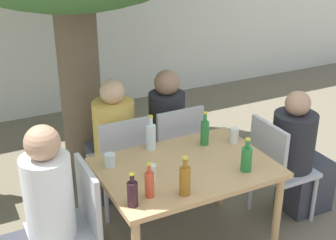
% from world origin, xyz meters
% --- Properties ---
extents(cafe_building_wall, '(10.00, 0.08, 2.80)m').
position_xyz_m(cafe_building_wall, '(0.00, 3.22, 1.40)').
color(cafe_building_wall, white).
rests_on(cafe_building_wall, ground_plane).
extents(dining_table_front, '(1.27, 0.90, 0.74)m').
position_xyz_m(dining_table_front, '(0.00, 0.00, 0.65)').
color(dining_table_front, tan).
rests_on(dining_table_front, ground_plane).
extents(patio_chair_0, '(0.44, 0.44, 0.92)m').
position_xyz_m(patio_chair_0, '(-0.87, 0.00, 0.53)').
color(patio_chair_0, '#B2B2B7').
rests_on(patio_chair_0, ground_plane).
extents(patio_chair_1, '(0.44, 0.44, 0.92)m').
position_xyz_m(patio_chair_1, '(0.87, 0.00, 0.53)').
color(patio_chair_1, '#B2B2B7').
rests_on(patio_chair_1, ground_plane).
extents(patio_chair_2, '(0.44, 0.44, 0.92)m').
position_xyz_m(patio_chair_2, '(-0.25, 0.68, 0.53)').
color(patio_chair_2, '#B2B2B7').
rests_on(patio_chair_2, ground_plane).
extents(patio_chair_3, '(0.44, 0.44, 0.92)m').
position_xyz_m(patio_chair_3, '(0.25, 0.68, 0.53)').
color(patio_chair_3, '#B2B2B7').
rests_on(patio_chair_3, ground_plane).
extents(person_seated_0, '(0.56, 0.32, 1.27)m').
position_xyz_m(person_seated_0, '(-1.10, -0.00, 0.57)').
color(person_seated_0, '#383842').
rests_on(person_seated_0, ground_plane).
extents(person_seated_1, '(0.58, 0.36, 1.15)m').
position_xyz_m(person_seated_1, '(1.11, -0.00, 0.52)').
color(person_seated_1, '#383842').
rests_on(person_seated_1, ground_plane).
extents(person_seated_2, '(0.36, 0.58, 1.19)m').
position_xyz_m(person_seated_2, '(-0.25, 0.92, 0.54)').
color(person_seated_2, '#383842').
rests_on(person_seated_2, ground_plane).
extents(person_seated_3, '(0.33, 0.56, 1.20)m').
position_xyz_m(person_seated_3, '(0.25, 0.92, 0.54)').
color(person_seated_3, '#383842').
rests_on(person_seated_3, ground_plane).
extents(water_bottle_0, '(0.08, 0.08, 0.28)m').
position_xyz_m(water_bottle_0, '(-0.12, 0.37, 0.85)').
color(water_bottle_0, silver).
rests_on(water_bottle_0, dining_table_front).
extents(amber_bottle_1, '(0.08, 0.08, 0.28)m').
position_xyz_m(amber_bottle_1, '(-0.19, -0.33, 0.85)').
color(amber_bottle_1, '#9E661E').
rests_on(amber_bottle_1, dining_table_front).
extents(green_bottle_2, '(0.08, 0.08, 0.26)m').
position_xyz_m(green_bottle_2, '(0.35, -0.25, 0.84)').
color(green_bottle_2, '#287A38').
rests_on(green_bottle_2, dining_table_front).
extents(soda_bottle_3, '(0.06, 0.06, 0.25)m').
position_xyz_m(soda_bottle_3, '(-0.41, -0.25, 0.84)').
color(soda_bottle_3, '#DB4C2D').
rests_on(soda_bottle_3, dining_table_front).
extents(wine_bottle_4, '(0.07, 0.07, 0.24)m').
position_xyz_m(wine_bottle_4, '(-0.55, -0.30, 0.83)').
color(wine_bottle_4, '#331923').
rests_on(wine_bottle_4, dining_table_front).
extents(green_bottle_5, '(0.07, 0.07, 0.28)m').
position_xyz_m(green_bottle_5, '(0.30, 0.24, 0.85)').
color(green_bottle_5, '#287A38').
rests_on(green_bottle_5, dining_table_front).
extents(drinking_glass_0, '(0.07, 0.07, 0.10)m').
position_xyz_m(drinking_glass_0, '(-0.30, -0.04, 0.79)').
color(drinking_glass_0, silver).
rests_on(drinking_glass_0, dining_table_front).
extents(drinking_glass_1, '(0.08, 0.08, 0.10)m').
position_xyz_m(drinking_glass_1, '(-0.51, 0.25, 0.79)').
color(drinking_glass_1, silver).
rests_on(drinking_glass_1, dining_table_front).
extents(drinking_glass_2, '(0.07, 0.07, 0.13)m').
position_xyz_m(drinking_glass_2, '(0.53, 0.16, 0.80)').
color(drinking_glass_2, silver).
rests_on(drinking_glass_2, dining_table_front).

